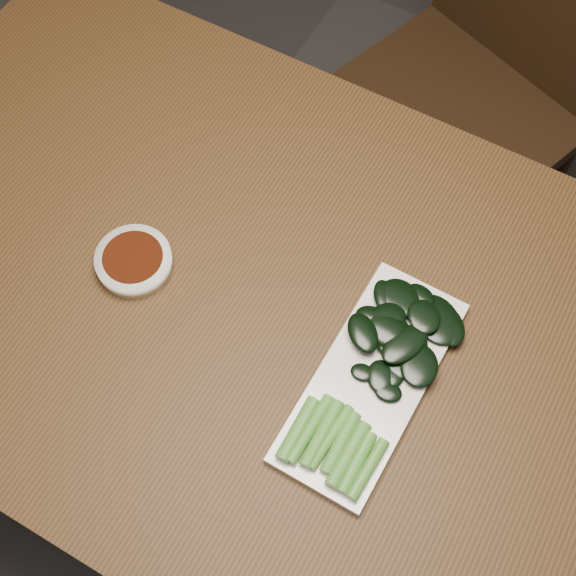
{
  "coord_description": "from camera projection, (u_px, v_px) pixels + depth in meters",
  "views": [
    {
      "loc": [
        0.22,
        -0.4,
        1.73
      ],
      "look_at": [
        -0.02,
        0.03,
        0.76
      ],
      "focal_mm": 50.0,
      "sensor_mm": 36.0,
      "label": 1
    }
  ],
  "objects": [
    {
      "name": "chair_far",
      "position": [
        475.0,
        81.0,
        1.61
      ],
      "size": [
        0.58,
        0.58,
        0.89
      ],
      "rotation": [
        0.0,
        0.0,
        -0.35
      ],
      "color": "black",
      "rests_on": "ground"
    },
    {
      "name": "gai_lan",
      "position": [
        379.0,
        367.0,
        1.02
      ],
      "size": [
        0.16,
        0.31,
        0.02
      ],
      "color": "#4B8F31",
      "rests_on": "serving_plate"
    },
    {
      "name": "ground",
      "position": [
        291.0,
        460.0,
        1.75
      ],
      "size": [
        6.0,
        6.0,
        0.0
      ],
      "primitive_type": "plane",
      "color": "#333030",
      "rests_on": "ground"
    },
    {
      "name": "table",
      "position": [
        292.0,
        336.0,
        1.15
      ],
      "size": [
        1.4,
        0.8,
        0.75
      ],
      "color": "#402912",
      "rests_on": "ground"
    },
    {
      "name": "sauce_bowl",
      "position": [
        134.0,
        261.0,
        1.11
      ],
      "size": [
        0.11,
        0.11,
        0.03
      ],
      "color": "white",
      "rests_on": "table"
    },
    {
      "name": "serving_plate",
      "position": [
        371.0,
        381.0,
        1.03
      ],
      "size": [
        0.14,
        0.32,
        0.01
      ],
      "rotation": [
        0.0,
        0.0,
        -0.01
      ],
      "color": "white",
      "rests_on": "table"
    }
  ]
}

